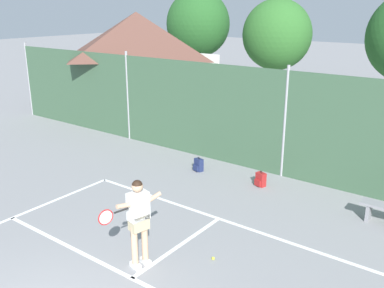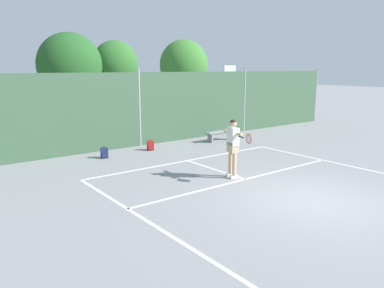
{
  "view_description": "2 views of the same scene",
  "coord_description": "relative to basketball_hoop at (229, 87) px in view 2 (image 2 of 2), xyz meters",
  "views": [
    {
      "loc": [
        5.12,
        -2.45,
        4.98
      ],
      "look_at": [
        -1.55,
        6.48,
        1.37
      ],
      "focal_mm": 40.04,
      "sensor_mm": 36.0,
      "label": 1
    },
    {
      "loc": [
        -8.13,
        -5.41,
        3.42
      ],
      "look_at": [
        -0.66,
        4.35,
        0.91
      ],
      "focal_mm": 34.98,
      "sensor_mm": 36.0,
      "label": 2
    }
  ],
  "objects": [
    {
      "name": "tennis_ball",
      "position": [
        -6.05,
        -6.78,
        -2.28
      ],
      "size": [
        0.07,
        0.07,
        0.07
      ],
      "primitive_type": "sphere",
      "color": "#CCE033",
      "rests_on": "ground"
    },
    {
      "name": "backpack_navy",
      "position": [
        -9.22,
        -2.93,
        -2.12
      ],
      "size": [
        0.32,
        0.3,
        0.46
      ],
      "color": "navy",
      "rests_on": "ground"
    },
    {
      "name": "treeline_backdrop",
      "position": [
        -7.42,
        9.69,
        1.33
      ],
      "size": [
        26.47,
        3.98,
        5.97
      ],
      "color": "brown",
      "rests_on": "ground"
    },
    {
      "name": "basketball_hoop",
      "position": [
        0.0,
        0.0,
        0.0
      ],
      "size": [
        0.9,
        0.67,
        3.55
      ],
      "color": "#284CB2",
      "rests_on": "ground"
    },
    {
      "name": "court_markings",
      "position": [
        -6.95,
        -10.07,
        -2.31
      ],
      "size": [
        8.3,
        11.1,
        0.01
      ],
      "color": "white",
      "rests_on": "ground"
    },
    {
      "name": "chainlink_fence",
      "position": [
        -6.95,
        -1.72,
        -0.69
      ],
      "size": [
        26.09,
        0.09,
        3.38
      ],
      "color": "#38563D",
      "rests_on": "ground"
    },
    {
      "name": "courtside_bench",
      "position": [
        -3.4,
        -3.08,
        -1.95
      ],
      "size": [
        1.6,
        0.36,
        0.48
      ],
      "color": "gray",
      "rests_on": "ground"
    },
    {
      "name": "ground_plane",
      "position": [
        -6.95,
        -10.72,
        -2.31
      ],
      "size": [
        120.0,
        120.0,
        0.0
      ],
      "primitive_type": "plane",
      "color": "gray"
    },
    {
      "name": "tennis_player",
      "position": [
        -7.11,
        -7.84,
        -1.2
      ],
      "size": [
        0.34,
        1.43,
        1.85
      ],
      "color": "silver",
      "rests_on": "ground"
    },
    {
      "name": "backpack_red",
      "position": [
        -7.09,
        -2.82,
        -2.12
      ],
      "size": [
        0.32,
        0.31,
        0.46
      ],
      "color": "maroon",
      "rests_on": "ground"
    }
  ]
}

